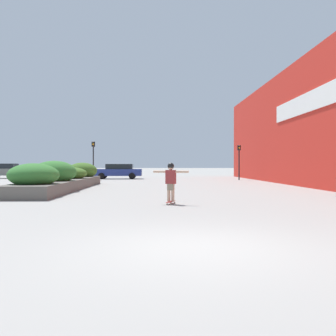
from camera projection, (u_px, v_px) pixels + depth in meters
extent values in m
plane|color=gray|center=(197.00, 247.00, 6.33)|extent=(300.00, 300.00, 0.00)
cube|color=red|center=(307.00, 122.00, 23.50)|extent=(0.60, 41.52, 8.22)
cube|color=#605B54|center=(63.00, 184.00, 21.21)|extent=(2.14, 13.64, 0.56)
ellipsoid|color=#33702D|center=(34.00, 175.00, 16.32)|extent=(2.21, 2.20, 1.04)
ellipsoid|color=#33702D|center=(54.00, 172.00, 19.54)|extent=(2.30, 2.10, 1.20)
ellipsoid|color=#3D6623|center=(71.00, 174.00, 22.91)|extent=(1.89, 2.12, 0.79)
ellipsoid|color=#3D6623|center=(82.00, 171.00, 26.22)|extent=(2.07, 1.90, 1.13)
cube|color=maroon|center=(171.00, 202.00, 13.31)|extent=(0.38, 0.77, 0.01)
cylinder|color=beige|center=(171.00, 202.00, 13.58)|extent=(0.06, 0.06, 0.05)
cylinder|color=beige|center=(174.00, 203.00, 13.54)|extent=(0.06, 0.06, 0.05)
cylinder|color=beige|center=(167.00, 204.00, 13.07)|extent=(0.06, 0.06, 0.05)
cylinder|color=beige|center=(171.00, 204.00, 13.03)|extent=(0.06, 0.06, 0.05)
cylinder|color=tan|center=(169.00, 193.00, 13.32)|extent=(0.14, 0.14, 0.63)
cylinder|color=tan|center=(173.00, 193.00, 13.28)|extent=(0.14, 0.14, 0.63)
cube|color=gray|center=(171.00, 187.00, 13.30)|extent=(0.27, 0.25, 0.23)
cube|color=maroon|center=(171.00, 177.00, 13.30)|extent=(0.39, 0.28, 0.49)
cylinder|color=tan|center=(160.00, 172.00, 13.41)|extent=(0.47, 0.22, 0.08)
cylinder|color=tan|center=(182.00, 172.00, 13.19)|extent=(0.47, 0.22, 0.08)
sphere|color=tan|center=(171.00, 167.00, 13.29)|extent=(0.21, 0.21, 0.21)
sphere|color=black|center=(171.00, 166.00, 13.29)|extent=(0.24, 0.24, 0.24)
cube|color=slate|center=(6.00, 172.00, 38.25)|extent=(4.18, 1.74, 0.69)
cube|color=black|center=(5.00, 166.00, 38.24)|extent=(2.30, 1.53, 0.51)
cylinder|color=black|center=(22.00, 175.00, 39.12)|extent=(0.63, 0.22, 0.63)
cylinder|color=black|center=(16.00, 175.00, 37.47)|extent=(0.63, 0.22, 0.63)
cube|color=navy|center=(118.00, 172.00, 36.89)|extent=(4.72, 1.88, 0.66)
cube|color=black|center=(120.00, 167.00, 36.90)|extent=(2.60, 1.65, 0.50)
cylinder|color=black|center=(102.00, 176.00, 35.96)|extent=(0.62, 0.22, 0.62)
cylinder|color=black|center=(104.00, 175.00, 37.75)|extent=(0.62, 0.22, 0.62)
cylinder|color=black|center=(132.00, 176.00, 36.05)|extent=(0.62, 0.22, 0.62)
cylinder|color=black|center=(133.00, 175.00, 37.83)|extent=(0.62, 0.22, 0.62)
cylinder|color=black|center=(93.00, 163.00, 33.82)|extent=(0.11, 0.11, 3.03)
cube|color=black|center=(93.00, 144.00, 33.81)|extent=(0.28, 0.20, 0.45)
sphere|color=#2D2823|center=(93.00, 142.00, 33.69)|extent=(0.15, 0.15, 0.15)
sphere|color=orange|center=(93.00, 144.00, 33.69)|extent=(0.15, 0.15, 0.15)
sphere|color=#2D2823|center=(93.00, 146.00, 33.69)|extent=(0.15, 0.15, 0.15)
cylinder|color=black|center=(239.00, 165.00, 34.18)|extent=(0.11, 0.11, 2.72)
cube|color=black|center=(239.00, 148.00, 34.17)|extent=(0.28, 0.20, 0.45)
sphere|color=#2D2823|center=(239.00, 146.00, 34.05)|extent=(0.15, 0.15, 0.15)
sphere|color=orange|center=(239.00, 148.00, 34.05)|extent=(0.15, 0.15, 0.15)
sphere|color=#2D2823|center=(239.00, 149.00, 34.05)|extent=(0.15, 0.15, 0.15)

